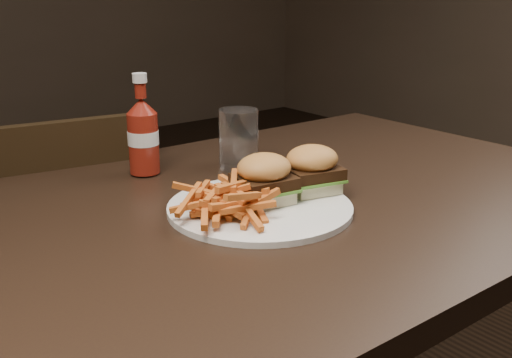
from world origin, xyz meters
TOP-DOWN VIEW (x-y plane):
  - dining_table at (0.00, 0.00)m, footprint 1.20×0.80m
  - chair_far at (-0.21, 0.56)m, footprint 0.44×0.44m
  - plate at (-0.08, -0.03)m, footprint 0.29×0.29m
  - sandwich_half_a at (-0.07, -0.03)m, footprint 0.09×0.08m
  - sandwich_half_b at (0.02, -0.04)m, footprint 0.09×0.09m
  - fries_pile at (-0.15, -0.03)m, footprint 0.14×0.14m
  - ketchup_bottle at (-0.14, 0.25)m, footprint 0.07×0.07m
  - tumbler at (0.03, 0.18)m, footprint 0.08×0.08m

SIDE VIEW (x-z plane):
  - chair_far at x=-0.21m, z-range 0.41..0.45m
  - dining_table at x=0.00m, z-range 0.71..0.75m
  - plate at x=-0.08m, z-range 0.75..0.76m
  - sandwich_half_a at x=-0.07m, z-range 0.76..0.78m
  - sandwich_half_b at x=0.02m, z-range 0.76..0.78m
  - fries_pile at x=-0.15m, z-range 0.76..0.81m
  - tumbler at x=0.03m, z-range 0.75..0.86m
  - ketchup_bottle at x=-0.14m, z-range 0.75..0.87m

